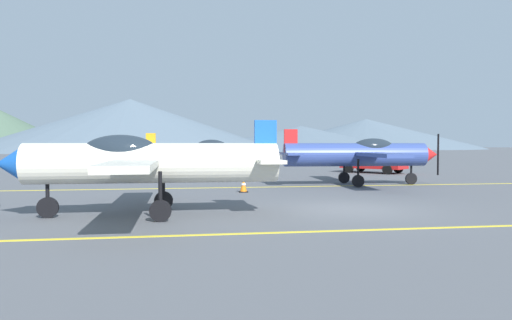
# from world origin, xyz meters

# --- Properties ---
(ground_plane) EXTENTS (400.00, 400.00, 0.00)m
(ground_plane) POSITION_xyz_m (0.00, 0.00, 0.00)
(ground_plane) COLOR #54565B
(apron_line_near) EXTENTS (80.00, 0.16, 0.01)m
(apron_line_near) POSITION_xyz_m (0.00, -3.52, 0.01)
(apron_line_near) COLOR yellow
(apron_line_near) RESTS_ON ground_plane
(apron_line_far) EXTENTS (80.00, 0.16, 0.01)m
(apron_line_far) POSITION_xyz_m (0.00, 7.86, 0.01)
(apron_line_far) COLOR yellow
(apron_line_far) RESTS_ON ground_plane
(airplane_near) EXTENTS (7.87, 9.08, 2.73)m
(airplane_near) POSITION_xyz_m (-6.22, -0.37, 1.54)
(airplane_near) COLOR silver
(airplane_near) RESTS_ON ground_plane
(airplane_mid) EXTENTS (7.92, 9.12, 2.73)m
(airplane_mid) POSITION_xyz_m (3.61, 8.24, 1.54)
(airplane_mid) COLOR #33478C
(airplane_mid) RESTS_ON ground_plane
(airplane_far) EXTENTS (8.00, 9.10, 2.73)m
(airplane_far) POSITION_xyz_m (-3.69, 18.16, 1.54)
(airplane_far) COLOR silver
(airplane_far) RESTS_ON ground_plane
(car_sedan) EXTENTS (4.21, 4.41, 1.62)m
(car_sedan) POSITION_xyz_m (8.10, 17.29, 0.84)
(car_sedan) COLOR red
(car_sedan) RESTS_ON ground_plane
(traffic_cone_front) EXTENTS (0.36, 0.36, 0.59)m
(traffic_cone_front) POSITION_xyz_m (-2.56, 5.69, 0.29)
(traffic_cone_front) COLOR black
(traffic_cone_front) RESTS_ON ground_plane
(hill_centerleft) EXTENTS (81.07, 81.07, 13.84)m
(hill_centerleft) POSITION_xyz_m (-18.08, 118.39, 6.92)
(hill_centerleft) COLOR slate
(hill_centerleft) RESTS_ON ground_plane
(hill_centerright) EXTENTS (67.03, 67.03, 7.24)m
(hill_centerright) POSITION_xyz_m (30.92, 126.99, 3.62)
(hill_centerright) COLOR slate
(hill_centerright) RESTS_ON ground_plane
(hill_right) EXTENTS (84.41, 84.41, 11.16)m
(hill_right) POSITION_xyz_m (64.39, 158.73, 5.58)
(hill_right) COLOR slate
(hill_right) RESTS_ON ground_plane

